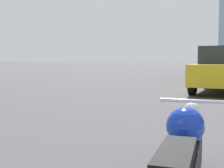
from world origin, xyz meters
name	(u,v)px	position (x,y,z in m)	size (l,w,h in m)	color
motorcycle	(181,162)	(2.52, 3.77, 0.36)	(0.62, 2.57, 0.74)	black
parked_car_yellow	(224,70)	(2.57, 12.99, 0.79)	(2.08, 4.48, 1.58)	gold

